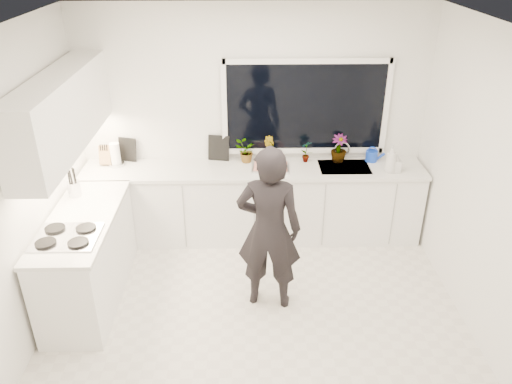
{
  "coord_description": "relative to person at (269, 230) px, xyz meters",
  "views": [
    {
      "loc": [
        -0.09,
        -3.78,
        3.33
      ],
      "look_at": [
        0.0,
        0.4,
        1.15
      ],
      "focal_mm": 35.0,
      "sensor_mm": 36.0,
      "label": 1
    }
  ],
  "objects": [
    {
      "name": "floor",
      "position": [
        -0.12,
        -0.21,
        -0.86
      ],
      "size": [
        4.0,
        3.5,
        0.02
      ],
      "primitive_type": "cube",
      "color": "beige",
      "rests_on": "ground"
    },
    {
      "name": "wall_back",
      "position": [
        -0.12,
        1.55,
        0.5
      ],
      "size": [
        4.0,
        0.02,
        2.7
      ],
      "primitive_type": "cube",
      "color": "white",
      "rests_on": "ground"
    },
    {
      "name": "wall_left",
      "position": [
        -2.13,
        -0.21,
        0.5
      ],
      "size": [
        0.02,
        3.5,
        2.7
      ],
      "primitive_type": "cube",
      "color": "white",
      "rests_on": "ground"
    },
    {
      "name": "wall_right",
      "position": [
        1.89,
        -0.21,
        0.5
      ],
      "size": [
        0.02,
        3.5,
        2.7
      ],
      "primitive_type": "cube",
      "color": "white",
      "rests_on": "ground"
    },
    {
      "name": "ceiling",
      "position": [
        -0.12,
        -0.21,
        1.86
      ],
      "size": [
        4.0,
        3.5,
        0.02
      ],
      "primitive_type": "cube",
      "color": "white",
      "rests_on": "wall_back"
    },
    {
      "name": "window",
      "position": [
        0.48,
        1.51,
        0.7
      ],
      "size": [
        1.8,
        0.02,
        1.0
      ],
      "primitive_type": "cube",
      "color": "black",
      "rests_on": "wall_back"
    },
    {
      "name": "base_cabinets_back",
      "position": [
        -0.12,
        1.24,
        -0.41
      ],
      "size": [
        3.92,
        0.58,
        0.88
      ],
      "primitive_type": "cube",
      "color": "white",
      "rests_on": "floor"
    },
    {
      "name": "base_cabinets_left",
      "position": [
        -1.79,
        0.14,
        -0.41
      ],
      "size": [
        0.58,
        1.6,
        0.88
      ],
      "primitive_type": "cube",
      "color": "white",
      "rests_on": "floor"
    },
    {
      "name": "countertop_back",
      "position": [
        -0.12,
        1.23,
        0.05
      ],
      "size": [
        3.94,
        0.62,
        0.04
      ],
      "primitive_type": "cube",
      "color": "silver",
      "rests_on": "base_cabinets_back"
    },
    {
      "name": "countertop_left",
      "position": [
        -1.79,
        0.14,
        0.05
      ],
      "size": [
        0.62,
        1.6,
        0.04
      ],
      "primitive_type": "cube",
      "color": "silver",
      "rests_on": "base_cabinets_left"
    },
    {
      "name": "upper_cabinets",
      "position": [
        -1.91,
        0.49,
        1.0
      ],
      "size": [
        0.34,
        2.1,
        0.7
      ],
      "primitive_type": "cube",
      "color": "white",
      "rests_on": "wall_left"
    },
    {
      "name": "sink",
      "position": [
        0.93,
        1.24,
        0.02
      ],
      "size": [
        0.58,
        0.42,
        0.14
      ],
      "primitive_type": "cube",
      "color": "silver",
      "rests_on": "countertop_back"
    },
    {
      "name": "faucet",
      "position": [
        0.93,
        1.44,
        0.18
      ],
      "size": [
        0.03,
        0.03,
        0.22
      ],
      "primitive_type": "cylinder",
      "color": "silver",
      "rests_on": "countertop_back"
    },
    {
      "name": "stovetop",
      "position": [
        -1.81,
        -0.21,
        0.09
      ],
      "size": [
        0.56,
        0.48,
        0.03
      ],
      "primitive_type": "cube",
      "color": "black",
      "rests_on": "countertop_left"
    },
    {
      "name": "person",
      "position": [
        0.0,
        0.0,
        0.0
      ],
      "size": [
        0.67,
        0.49,
        1.69
      ],
      "primitive_type": "imported",
      "rotation": [
        0.0,
        0.0,
        3.0
      ],
      "color": "black",
      "rests_on": "floor"
    },
    {
      "name": "pizza_tray",
      "position": [
        0.07,
        1.21,
        0.09
      ],
      "size": [
        0.44,
        0.34,
        0.03
      ],
      "primitive_type": "cube",
      "rotation": [
        0.0,
        0.0,
        -0.08
      ],
      "color": "silver",
      "rests_on": "countertop_back"
    },
    {
      "name": "pizza",
      "position": [
        0.07,
        1.21,
        0.11
      ],
      "size": [
        0.4,
        0.3,
        0.01
      ],
      "primitive_type": "cube",
      "rotation": [
        0.0,
        0.0,
        -0.08
      ],
      "color": "#B21C17",
      "rests_on": "pizza_tray"
    },
    {
      "name": "watering_can",
      "position": [
        1.28,
        1.4,
        0.14
      ],
      "size": [
        0.18,
        0.18,
        0.13
      ],
      "primitive_type": "cylinder",
      "rotation": [
        0.0,
        0.0,
        0.41
      ],
      "color": "blue",
      "rests_on": "countertop_back"
    },
    {
      "name": "paper_towel_roll",
      "position": [
        -1.72,
        1.34,
        0.2
      ],
      "size": [
        0.13,
        0.13,
        0.26
      ],
      "primitive_type": "cylinder",
      "rotation": [
        0.0,
        0.0,
        0.25
      ],
      "color": "white",
      "rests_on": "countertop_back"
    },
    {
      "name": "knife_block",
      "position": [
        -1.84,
        1.38,
        0.18
      ],
      "size": [
        0.13,
        0.1,
        0.22
      ],
      "primitive_type": "cube",
      "rotation": [
        0.0,
        0.0,
        0.02
      ],
      "color": "brown",
      "rests_on": "countertop_back"
    },
    {
      "name": "utensil_crock",
      "position": [
        -1.97,
        0.59,
        0.15
      ],
      "size": [
        0.14,
        0.14,
        0.16
      ],
      "primitive_type": "cylinder",
      "rotation": [
        0.0,
        0.0,
        0.09
      ],
      "color": "#A8A8AC",
      "rests_on": "countertop_left"
    },
    {
      "name": "picture_frame_large",
      "position": [
        -1.61,
        1.48,
        0.21
      ],
      "size": [
        0.22,
        0.08,
        0.28
      ],
      "primitive_type": "cube",
      "rotation": [
        0.0,
        0.0,
        -0.29
      ],
      "color": "black",
      "rests_on": "countertop_back"
    },
    {
      "name": "picture_frame_small",
      "position": [
        -0.53,
        1.48,
        0.22
      ],
      "size": [
        0.25,
        0.07,
        0.3
      ],
      "primitive_type": "cube",
      "rotation": [
        0.0,
        0.0,
        -0.19
      ],
      "color": "black",
      "rests_on": "countertop_back"
    },
    {
      "name": "herb_plants",
      "position": [
        0.27,
        1.4,
        0.22
      ],
      "size": [
        1.32,
        0.24,
        0.33
      ],
      "color": "#26662D",
      "rests_on": "countertop_back"
    },
    {
      "name": "soap_bottles",
      "position": [
        1.44,
        1.09,
        0.22
      ],
      "size": [
        0.19,
        0.14,
        0.33
      ],
      "color": "#D8BF66",
      "rests_on": "countertop_back"
    }
  ]
}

